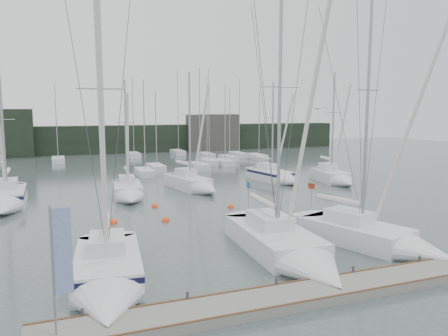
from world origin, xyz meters
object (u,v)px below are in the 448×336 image
object	(u,v)px
sailboat_near_right	(385,241)
buoy_d	(155,207)
sailboat_mid_b	(128,193)
buoy_a	(166,221)
sailboat_mid_a	(6,200)
sailboat_mid_d	(277,177)
sailboat_mid_c	(196,185)
sailboat_mid_e	(336,178)
sailboat_near_center	(292,252)
buoy_b	(231,208)
sailboat_near_left	(108,279)
buoy_c	(113,223)
dock_banner	(59,258)

from	to	relation	value
sailboat_near_right	buoy_d	bearing A→B (deg)	103.24
sailboat_mid_b	buoy_a	distance (m)	8.71
sailboat_mid_a	sailboat_mid_d	size ratio (longest dim) A/B	1.01
sailboat_mid_a	sailboat_mid_c	size ratio (longest dim) A/B	0.96
sailboat_near_right	sailboat_mid_e	distance (m)	22.69
buoy_a	buoy_d	size ratio (longest dim) A/B	1.05
sailboat_near_right	buoy_d	xyz separation A→B (m)	(-9.72, 15.76, -0.56)
sailboat_near_center	buoy_b	distance (m)	13.24
sailboat_near_center	sailboat_mid_c	size ratio (longest dim) A/B	1.26
sailboat_mid_a	sailboat_mid_e	bearing A→B (deg)	-0.06
sailboat_mid_c	buoy_b	distance (m)	8.02
sailboat_near_center	sailboat_mid_a	xyz separation A→B (m)	(-15.09, 19.44, 0.08)
sailboat_mid_a	sailboat_near_left	bearing A→B (deg)	-74.58
sailboat_mid_a	buoy_d	xyz separation A→B (m)	(11.27, -3.77, -0.65)
buoy_a	buoy_c	world-z (taller)	same
sailboat_near_center	sailboat_near_left	bearing A→B (deg)	-174.61
sailboat_mid_e	dock_banner	size ratio (longest dim) A/B	2.87
buoy_a	buoy_d	xyz separation A→B (m)	(0.27, 4.87, 0.00)
sailboat_mid_e	buoy_c	bearing A→B (deg)	-152.85
sailboat_mid_b	buoy_b	bearing A→B (deg)	-36.05
buoy_a	buoy_b	distance (m)	6.39
sailboat_near_center	buoy_d	world-z (taller)	sailboat_near_center
sailboat_near_left	sailboat_mid_b	distance (m)	20.16
sailboat_mid_e	sailboat_mid_c	bearing A→B (deg)	-176.15
sailboat_near_left	sailboat_mid_c	xyz separation A→B (m)	(10.73, 21.45, -0.01)
buoy_b	buoy_c	world-z (taller)	buoy_c
buoy_a	dock_banner	size ratio (longest dim) A/B	0.14
sailboat_mid_a	buoy_b	size ratio (longest dim) A/B	21.91
sailboat_near_center	sailboat_mid_d	world-z (taller)	sailboat_near_center
sailboat_near_center	sailboat_mid_b	bearing A→B (deg)	108.59
sailboat_near_right	sailboat_mid_e	bearing A→B (deg)	42.95
sailboat_mid_e	buoy_a	size ratio (longest dim) A/B	21.02
sailboat_mid_c	sailboat_near_right	bearing A→B (deg)	-89.98
sailboat_near_right	dock_banner	bearing A→B (deg)	174.73
sailboat_mid_a	sailboat_mid_d	xyz separation A→B (m)	(26.35, 3.30, -0.05)
sailboat_near_center	buoy_a	xyz separation A→B (m)	(-4.09, 10.79, -0.57)
sailboat_near_center	buoy_d	bearing A→B (deg)	106.84
sailboat_mid_d	dock_banner	distance (m)	35.10
sailboat_mid_b	buoy_a	bearing A→B (deg)	-76.59
sailboat_mid_b	buoy_a	world-z (taller)	sailboat_mid_b
sailboat_mid_d	buoy_d	bearing A→B (deg)	-164.47
buoy_d	sailboat_near_center	bearing A→B (deg)	-76.31
sailboat_mid_d	buoy_b	bearing A→B (deg)	-143.84
sailboat_near_left	sailboat_near_center	distance (m)	9.35
sailboat_mid_a	sailboat_mid_c	world-z (taller)	sailboat_mid_c
sailboat_mid_b	sailboat_mid_e	size ratio (longest dim) A/B	0.89
sailboat_near_center	sailboat_mid_d	xyz separation A→B (m)	(11.26, 22.73, 0.03)
sailboat_near_left	sailboat_mid_d	distance (m)	30.95
sailboat_mid_a	buoy_b	bearing A→B (deg)	-21.25
buoy_a	sailboat_near_right	bearing A→B (deg)	-47.44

